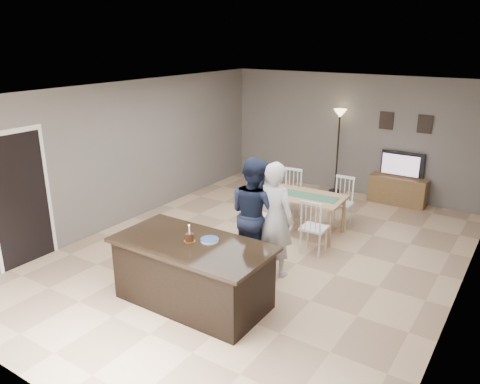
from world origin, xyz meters
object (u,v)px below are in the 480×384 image
Objects in this scene: man at (255,214)px; plate_stack at (210,240)px; dining_table at (301,201)px; floor_lamp at (339,129)px; birthday_cake at (189,237)px; tv_console at (398,190)px; television at (401,165)px; woman at (275,219)px; kitchen_island at (193,273)px.

plate_stack is at bearing 112.76° from man.
floor_lamp is (-0.37, 2.59, 0.90)m from dining_table.
birthday_cake is 5.60m from floor_lamp.
floor_lamp is at bearing 179.20° from tv_console.
television is 0.51× the size of man.
floor_lamp reaches higher than tv_console.
plate_stack is (-0.32, -1.19, 0.03)m from woman.
floor_lamp is at bearing 95.04° from dining_table.
tv_console is 0.67× the size of man.
woman is 0.97× the size of dining_table.
woman reaches higher than dining_table.
plate_stack is (0.18, 0.16, 0.47)m from kitchen_island.
plate_stack is 0.13× the size of floor_lamp.
tv_console is 4.89× the size of plate_stack.
television is 3.84× the size of birthday_cake.
birthday_cake is at bearing 77.45° from television.
tv_console is at bearing 90.00° from television.
plate_stack is at bearing -100.72° from tv_console.
kitchen_island is 1.11× the size of floor_lamp.
woman is 7.48× the size of birthday_cake.
tv_console is at bearing -93.71° from woman.
floor_lamp is at bearing -63.77° from man.
floor_lamp is at bearing 94.35° from plate_stack.
man is at bearing -92.58° from dining_table.
kitchen_island is 1.50m from woman.
man is at bearing 5.72° from woman.
dining_table is at bearing 67.91° from television.
man reaches higher than kitchen_island.
birthday_cake is at bearing -102.71° from tv_console.
woman is at bearing -99.44° from tv_console.
television is at bearing 79.42° from plate_stack.
tv_console is at bearing -0.80° from floor_lamp.
man is (-1.06, -4.29, 0.03)m from television.
woman is at bearing -80.38° from dining_table.
kitchen_island is 8.77× the size of plate_stack.
television is at bearing -93.56° from woman.
man reaches higher than tv_console.
television reaches higher than dining_table.
man is at bearing 84.03° from kitchen_island.
floor_lamp reaches higher than plate_stack.
television is at bearing 77.99° from kitchen_island.
woman is 0.36m from man.
floor_lamp is (-1.44, 0.02, 1.20)m from tv_console.
television is 0.51× the size of woman.
man is (-0.36, 0.00, 0.01)m from woman.
birthday_cake is (-0.05, 0.02, 0.50)m from kitchen_island.
woman is 4.35m from floor_lamp.
birthday_cake is (-1.25, -5.62, 0.09)m from television.
kitchen_island is 5.78m from television.
television is 1.57m from floor_lamp.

